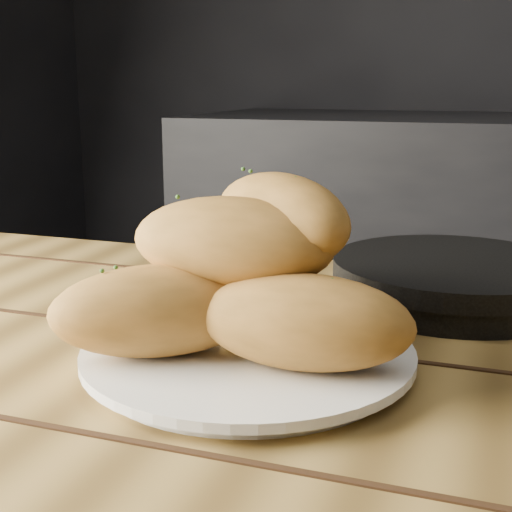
{
  "coord_description": "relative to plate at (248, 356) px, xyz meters",
  "views": [
    {
      "loc": [
        -0.67,
        -0.05,
        0.98
      ],
      "look_at": [
        -0.86,
        0.48,
        0.84
      ],
      "focal_mm": 50.0,
      "sensor_mm": 36.0,
      "label": 1
    }
  ],
  "objects": [
    {
      "name": "plate",
      "position": [
        0.0,
        0.0,
        0.0
      ],
      "size": [
        0.27,
        0.27,
        0.02
      ],
      "color": "white",
      "rests_on": "table"
    },
    {
      "name": "bread_rolls",
      "position": [
        -0.0,
        0.0,
        0.07
      ],
      "size": [
        0.29,
        0.26,
        0.14
      ],
      "color": "#A76F2E",
      "rests_on": "plate"
    },
    {
      "name": "skillet",
      "position": [
        0.15,
        0.25,
        0.01
      ],
      "size": [
        0.39,
        0.26,
        0.05
      ],
      "color": "black",
      "rests_on": "table"
    }
  ]
}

